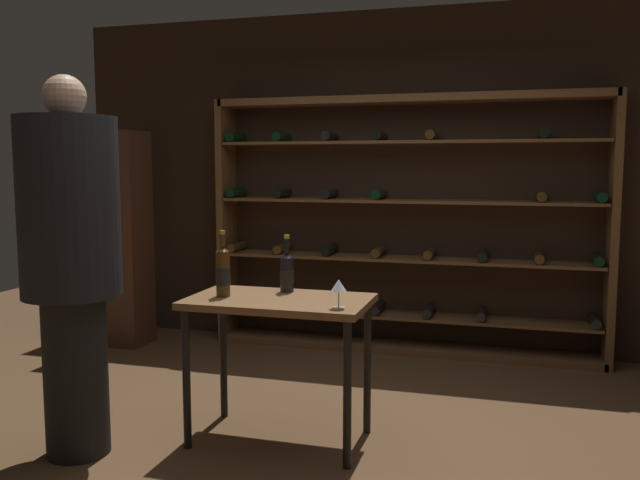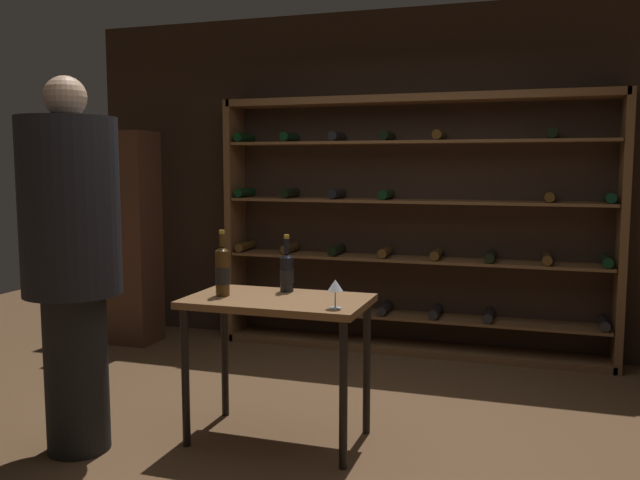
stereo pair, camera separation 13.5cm
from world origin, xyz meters
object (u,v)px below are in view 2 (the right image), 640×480
Objects in this scene: wine_rack at (410,227)px; person_bystander_dark_jacket at (72,249)px; tasting_table at (278,316)px; wine_bottle_green_slim at (287,272)px; wine_bottle_gold_foil at (222,271)px; wine_glass_stemmed_left at (335,287)px; display_cabinet at (130,238)px.

person_bystander_dark_jacket is (-1.36, -2.49, 0.06)m from wine_rack.
tasting_table is at bearing -100.23° from wine_rack.
wine_bottle_green_slim reaches higher than tasting_table.
tasting_table is 2.69× the size of wine_bottle_gold_foil.
wine_bottle_green_slim is (0.98, 0.66, -0.17)m from person_bystander_dark_jacket.
wine_glass_stemmed_left is (1.38, 0.30, -0.17)m from person_bystander_dark_jacket.
wine_rack reaches higher than display_cabinet.
display_cabinet reaches higher than tasting_table.
display_cabinet is 12.16× the size of wine_glass_stemmed_left.
wine_bottle_green_slim reaches higher than wine_glass_stemmed_left.
wine_bottle_gold_foil is at bearing -173.73° from person_bystander_dark_jacket.
tasting_table is 0.48m from wine_glass_stemmed_left.
tasting_table is 0.40m from wine_bottle_gold_foil.
person_bystander_dark_jacket reaches higher than tasting_table.
wine_glass_stemmed_left is at bearing -36.22° from display_cabinet.
display_cabinet is at bearing 141.77° from tasting_table.
wine_rack is at bearing 79.77° from tasting_table.
wine_rack is at bearing -144.62° from person_bystander_dark_jacket.
wine_bottle_green_slim is at bearing 138.20° from wine_glass_stemmed_left.
wine_bottle_gold_foil is at bearing 169.46° from wine_glass_stemmed_left.
wine_bottle_green_slim is at bearing -171.96° from person_bystander_dark_jacket.
wine_rack is 8.66× the size of wine_bottle_gold_foil.
tasting_table is 0.55× the size of display_cabinet.
wine_bottle_gold_foil reaches higher than wine_glass_stemmed_left.
wine_bottle_gold_foil is (-0.68, -2.06, -0.09)m from wine_rack.
wine_rack is 1.60× the size of person_bystander_dark_jacket.
person_bystander_dark_jacket is 1.42m from wine_glass_stemmed_left.
display_cabinet reaches higher than wine_glass_stemmed_left.
wine_bottle_gold_foil reaches higher than wine_bottle_green_slim.
wine_rack is 2.08m from tasting_table.
person_bystander_dark_jacket is 1.09× the size of display_cabinet.
person_bystander_dark_jacket reaches higher than wine_glass_stemmed_left.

